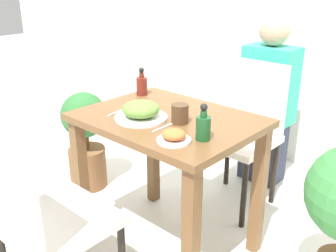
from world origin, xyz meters
TOP-DOWN VIEW (x-y plane):
  - ground_plane at (0.00, 0.00)m, footprint 16.00×16.00m
  - dining_table at (0.00, 0.00)m, footprint 0.86×0.66m
  - chair_near at (-0.04, -0.71)m, footprint 0.42×0.42m
  - chair_far at (0.04, 0.67)m, footprint 0.42×0.42m
  - food_plate at (-0.07, -0.11)m, footprint 0.26×0.26m
  - side_plate at (0.22, -0.21)m, footprint 0.15×0.15m
  - drink_cup at (0.10, -0.03)m, footprint 0.08×0.08m
  - sauce_bottle at (-0.36, 0.17)m, footprint 0.06×0.06m
  - condiment_bottle at (0.30, -0.11)m, footprint 0.06×0.06m
  - fork_utensil at (-0.23, -0.11)m, footprint 0.03×0.17m
  - spoon_utensil at (0.08, -0.11)m, footprint 0.01×0.17m
  - potted_plant_left at (-0.85, 0.10)m, footprint 0.31×0.31m
  - person_figure at (0.00, 1.02)m, footprint 0.34×0.22m

SIDE VIEW (x-z plane):
  - ground_plane at x=0.00m, z-range 0.00..0.00m
  - potted_plant_left at x=-0.85m, z-range 0.04..0.72m
  - chair_near at x=-0.04m, z-range 0.06..0.98m
  - chair_far at x=0.04m, z-range 0.06..0.98m
  - person_figure at x=0.00m, z-range 0.00..1.17m
  - dining_table at x=0.00m, z-range 0.23..0.99m
  - fork_utensil at x=-0.23m, z-range 0.76..0.76m
  - spoon_utensil at x=0.08m, z-range 0.76..0.76m
  - side_plate at x=0.22m, z-range 0.75..0.81m
  - food_plate at x=-0.07m, z-range 0.75..0.84m
  - drink_cup at x=0.10m, z-range 0.76..0.85m
  - sauce_bottle at x=-0.36m, z-range 0.74..0.90m
  - condiment_bottle at x=0.30m, z-range 0.74..0.90m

